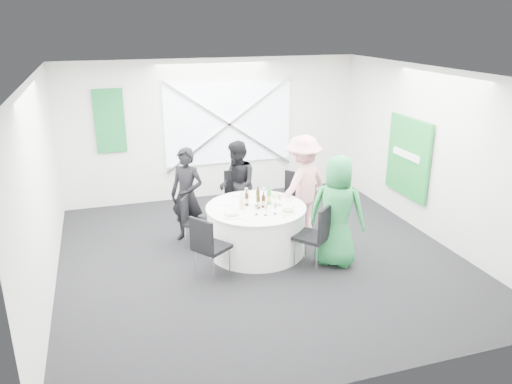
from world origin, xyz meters
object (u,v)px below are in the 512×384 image
object	(u,v)px
green_water_bottle	(269,197)
person_man_back_left	(187,195)
banquet_table	(256,229)
chair_back	(238,194)
chair_back_left	(192,218)
chair_back_right	(292,197)
person_woman_green	(337,211)
chair_front_left	(208,243)
person_woman_pink	(302,185)
person_man_back	(237,185)
clear_water_bottle	(242,203)
chair_front_right	(317,232)

from	to	relation	value
green_water_bottle	person_man_back_left	bearing A→B (deg)	148.84
banquet_table	chair_back	world-z (taller)	chair_back
chair_back_left	chair_back_right	size ratio (longest dim) A/B	0.83
chair_back	person_woman_green	distance (m)	2.17
chair_front_left	person_woman_pink	world-z (taller)	person_woman_pink
chair_back_right	chair_back	bearing A→B (deg)	-157.59
person_man_back	green_water_bottle	distance (m)	1.08
chair_back	chair_back_right	xyz separation A→B (m)	(0.84, -0.48, 0.02)
chair_back_left	clear_water_bottle	size ratio (longest dim) A/B	3.10
chair_front_left	clear_water_bottle	world-z (taller)	clear_water_bottle
person_woman_green	chair_back	bearing A→B (deg)	-26.09
banquet_table	chair_front_left	size ratio (longest dim) A/B	1.64
chair_back_right	person_man_back_left	world-z (taller)	person_man_back_left
chair_front_right	person_man_back_left	distance (m)	2.27
person_woman_pink	person_man_back_left	bearing A→B (deg)	-34.38
person_man_back_left	person_woman_green	size ratio (longest dim) A/B	0.94
chair_back_left	person_woman_green	world-z (taller)	person_woman_green
chair_back_right	person_woman_green	xyz separation A→B (m)	(0.14, -1.43, 0.25)
person_man_back_left	chair_back_right	bearing A→B (deg)	36.34
chair_back_left	person_man_back	size ratio (longest dim) A/B	0.55
person_woman_pink	person_man_back	bearing A→B (deg)	-59.28
chair_back_left	person_man_back	xyz separation A→B (m)	(0.92, 0.59, 0.28)
person_woman_pink	person_woman_green	size ratio (longest dim) A/B	1.02
person_woman_green	clear_water_bottle	distance (m)	1.45
chair_back_left	person_man_back_left	world-z (taller)	person_man_back_left
chair_front_left	person_man_back_left	world-z (taller)	person_man_back_left
person_woman_pink	person_woman_green	xyz separation A→B (m)	(0.04, -1.22, -0.02)
chair_back	chair_front_right	xyz separation A→B (m)	(0.65, -1.97, 0.00)
chair_back	person_man_back_left	world-z (taller)	person_man_back_left
person_woman_pink	clear_water_bottle	world-z (taller)	person_woman_pink
banquet_table	person_woman_green	xyz separation A→B (m)	(1.01, -0.75, 0.46)
chair_back_left	banquet_table	bearing A→B (deg)	-90.00
banquet_table	person_woman_green	bearing A→B (deg)	-36.73
banquet_table	clear_water_bottle	xyz separation A→B (m)	(-0.24, -0.03, 0.48)
chair_back_left	person_woman_green	distance (m)	2.33
chair_back_left	person_man_back_left	size ratio (longest dim) A/B	0.53
chair_back_left	clear_water_bottle	world-z (taller)	clear_water_bottle
chair_back	chair_back_left	size ratio (longest dim) A/B	1.17
chair_back_left	person_woman_green	xyz separation A→B (m)	(1.92, -1.27, 0.35)
banquet_table	chair_front_right	distance (m)	1.08
chair_front_right	chair_front_left	bearing A→B (deg)	-45.61
banquet_table	chair_back	size ratio (longest dim) A/B	1.59
person_woman_pink	chair_back_right	bearing A→B (deg)	-91.62
chair_back_left	person_woman_pink	world-z (taller)	person_woman_pink
chair_front_right	person_man_back_left	world-z (taller)	person_man_back_left
clear_water_bottle	banquet_table	bearing A→B (deg)	7.21
banquet_table	person_man_back	size ratio (longest dim) A/B	1.01
person_woman_green	clear_water_bottle	xyz separation A→B (m)	(-1.25, 0.72, 0.02)
banquet_table	chair_front_left	distance (m)	1.14
person_man_back_left	person_man_back	size ratio (longest dim) A/B	1.03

